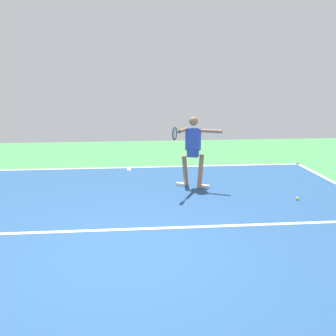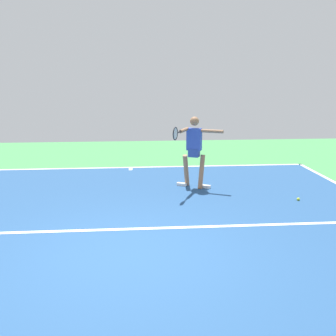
{
  "view_description": "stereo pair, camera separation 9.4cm",
  "coord_description": "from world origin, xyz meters",
  "views": [
    {
      "loc": [
        -0.07,
        5.51,
        2.6
      ],
      "look_at": [
        -0.77,
        -1.8,
        0.9
      ],
      "focal_mm": 41.89,
      "sensor_mm": 36.0,
      "label": 1
    },
    {
      "loc": [
        -0.17,
        5.52,
        2.6
      ],
      "look_at": [
        -0.77,
        -1.8,
        0.9
      ],
      "focal_mm": 41.89,
      "sensor_mm": 36.0,
      "label": 2
    }
  ],
  "objects": [
    {
      "name": "court_surface",
      "position": [
        0.0,
        0.0,
        0.0
      ],
      "size": [
        10.49,
        11.78,
        0.0
      ],
      "primitive_type": "cube",
      "color": "navy",
      "rests_on": "ground_plane"
    },
    {
      "name": "tennis_player",
      "position": [
        -1.54,
        -3.56,
        0.98
      ],
      "size": [
        1.25,
        1.12,
        1.72
      ],
      "rotation": [
        0.0,
        0.0,
        -0.44
      ],
      "color": "#9E7051",
      "rests_on": "ground_plane"
    },
    {
      "name": "ground_plane",
      "position": [
        0.0,
        0.0,
        0.0
      ],
      "size": [
        21.57,
        21.57,
        0.0
      ],
      "primitive_type": "plane",
      "color": "#428E4C"
    },
    {
      "name": "court_line_baseline_near",
      "position": [
        0.0,
        -5.84,
        0.0
      ],
      "size": [
        10.49,
        0.1,
        0.01
      ],
      "primitive_type": "cube",
      "color": "white",
      "rests_on": "ground_plane"
    },
    {
      "name": "tennis_ball_near_service_line",
      "position": [
        -3.65,
        -2.32,
        0.03
      ],
      "size": [
        0.07,
        0.07,
        0.07
      ],
      "primitive_type": "sphere",
      "color": "#CCE033",
      "rests_on": "ground_plane"
    },
    {
      "name": "court_line_service",
      "position": [
        0.0,
        -0.97,
        0.0
      ],
      "size": [
        7.86,
        0.1,
        0.01
      ],
      "primitive_type": "cube",
      "color": "white",
      "rests_on": "ground_plane"
    },
    {
      "name": "court_line_centre_mark",
      "position": [
        0.0,
        -5.64,
        0.0
      ],
      "size": [
        0.1,
        0.3,
        0.01
      ],
      "primitive_type": "cube",
      "color": "white",
      "rests_on": "ground_plane"
    }
  ]
}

